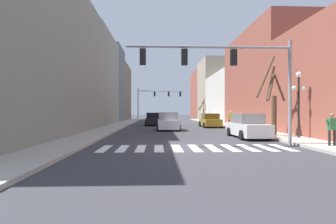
% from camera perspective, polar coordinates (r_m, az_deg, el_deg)
% --- Properties ---
extents(ground_plane, '(240.00, 240.00, 0.00)m').
position_cam_1_polar(ground_plane, '(13.54, 5.70, -7.68)').
color(ground_plane, '#38383D').
extents(sidewalk_left, '(2.43, 90.00, 0.15)m').
position_cam_1_polar(sidewalk_left, '(14.24, -22.40, -7.00)').
color(sidewalk_left, '#ADA89E').
rests_on(sidewalk_left, ground_plane).
extents(sidewalk_right, '(2.43, 90.00, 0.15)m').
position_cam_1_polar(sidewalk_right, '(15.94, 30.56, -6.25)').
color(sidewalk_right, '#ADA89E').
rests_on(sidewalk_right, ground_plane).
extents(building_row_left, '(6.00, 54.79, 12.92)m').
position_cam_1_polar(building_row_left, '(36.46, -16.90, 6.57)').
color(building_row_left, gray).
rests_on(building_row_left, ground_plane).
extents(building_row_right, '(6.00, 69.15, 13.15)m').
position_cam_1_polar(building_row_right, '(46.63, 13.59, 4.50)').
color(building_row_right, '#934C3D').
rests_on(building_row_right, ground_plane).
extents(crosswalk_stripes, '(9.45, 2.60, 0.01)m').
position_cam_1_polar(crosswalk_stripes, '(13.32, 5.85, -7.80)').
color(crosswalk_stripes, white).
rests_on(crosswalk_stripes, ground_plane).
extents(traffic_signal_near, '(8.87, 0.28, 5.66)m').
position_cam_1_polar(traffic_signal_near, '(14.48, 12.61, 9.83)').
color(traffic_signal_near, gray).
rests_on(traffic_signal_near, ground_plane).
extents(traffic_signal_far, '(8.55, 0.28, 5.92)m').
position_cam_1_polar(traffic_signal_far, '(47.32, -2.56, 3.32)').
color(traffic_signal_far, gray).
rests_on(traffic_signal_far, ground_plane).
extents(street_lamp_right_corner, '(0.95, 0.36, 4.25)m').
position_cam_1_polar(street_lamp_right_corner, '(18.90, 26.57, 4.11)').
color(street_lamp_right_corner, black).
rests_on(street_lamp_right_corner, sidewalk_right).
extents(car_parked_left_far, '(2.21, 4.40, 1.75)m').
position_cam_1_polar(car_parked_left_far, '(25.65, -0.01, -2.15)').
color(car_parked_left_far, white).
rests_on(car_parked_left_far, ground_plane).
extents(car_parked_right_mid, '(2.13, 4.56, 1.60)m').
position_cam_1_polar(car_parked_right_mid, '(31.00, 9.15, -1.88)').
color(car_parked_right_mid, '#A38423').
rests_on(car_parked_right_mid, ground_plane).
extents(car_parked_left_mid, '(2.02, 4.17, 1.68)m').
position_cam_1_polar(car_parked_left_mid, '(34.36, -3.30, -1.63)').
color(car_parked_left_mid, black).
rests_on(car_parked_left_mid, ground_plane).
extents(car_driving_toward_lane, '(1.98, 4.74, 1.69)m').
position_cam_1_polar(car_driving_toward_lane, '(19.06, 16.89, -3.04)').
color(car_driving_toward_lane, white).
rests_on(car_driving_toward_lane, ground_plane).
extents(pedestrian_crossing_street, '(0.74, 0.28, 1.72)m').
position_cam_1_polar(pedestrian_crossing_street, '(29.61, 13.45, -1.17)').
color(pedestrian_crossing_street, black).
rests_on(pedestrian_crossing_street, sidewalk_right).
extents(pedestrian_on_left_sidewalk, '(0.60, 0.47, 1.60)m').
position_cam_1_polar(pedestrian_on_left_sidewalk, '(26.01, 15.81, -1.51)').
color(pedestrian_on_left_sidewalk, '#282D47').
rests_on(pedestrian_on_left_sidewalk, sidewalk_right).
extents(pedestrian_near_right_corner, '(0.70, 0.24, 1.61)m').
position_cam_1_polar(pedestrian_near_right_corner, '(15.31, 32.11, -2.65)').
color(pedestrian_near_right_corner, black).
rests_on(pedestrian_near_right_corner, sidewalk_right).
extents(street_tree_left_mid, '(2.70, 2.45, 5.60)m').
position_cam_1_polar(street_tree_left_mid, '(19.92, 21.82, 2.31)').
color(street_tree_left_mid, brown).
rests_on(street_tree_left_mid, sidewalk_right).
extents(street_tree_left_near, '(1.82, 1.35, 4.22)m').
position_cam_1_polar(street_tree_left_near, '(49.30, 7.68, 0.32)').
color(street_tree_left_near, '#473828').
rests_on(street_tree_left_near, sidewalk_right).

